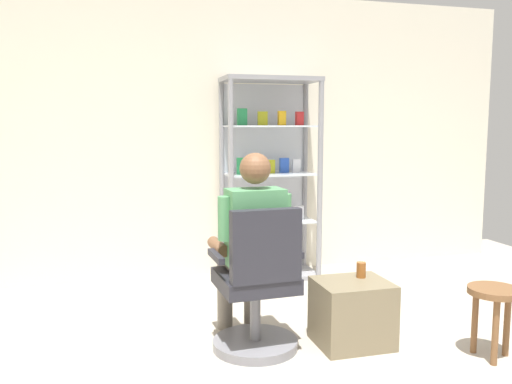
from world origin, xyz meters
name	(u,v)px	position (x,y,z in m)	size (l,w,h in m)	color
back_wall	(222,137)	(0.00, 3.00, 1.35)	(6.00, 0.10, 2.70)	silver
display_cabinet_main	(268,177)	(0.40, 2.76, 0.96)	(0.90, 0.45, 1.90)	gray
office_chair	(258,293)	(-0.17, 1.08, 0.39)	(0.57, 0.56, 0.96)	slate
seated_shopkeeper	(250,239)	(-0.18, 1.25, 0.71)	(0.50, 0.58, 1.29)	slate
storage_crate	(352,313)	(0.47, 1.03, 0.22)	(0.48, 0.41, 0.43)	#72664C
tea_glass	(361,270)	(0.56, 1.10, 0.49)	(0.06, 0.06, 0.10)	brown
wooden_stool	(494,302)	(1.22, 0.61, 0.36)	(0.32, 0.32, 0.45)	brown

